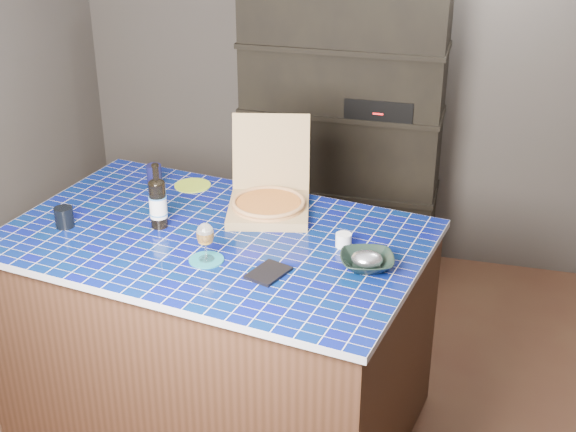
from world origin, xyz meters
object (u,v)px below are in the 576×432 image
(wine_glass, at_px, (205,235))
(bowl, at_px, (367,262))
(pizza_box, at_px, (269,201))
(dvd_case, at_px, (268,273))
(kitchen_island, at_px, (218,330))
(mead_bottle, at_px, (158,202))

(wine_glass, xyz_separation_m, bowl, (0.65, 0.11, -0.09))
(pizza_box, height_order, wine_glass, pizza_box)
(pizza_box, xyz_separation_m, dvd_case, (0.16, -0.56, -0.05))
(pizza_box, relative_size, dvd_case, 3.00)
(pizza_box, bearing_deg, bowl, -49.86)
(pizza_box, xyz_separation_m, bowl, (0.53, -0.40, -0.03))
(kitchen_island, bearing_deg, wine_glass, -68.54)
(kitchen_island, distance_m, mead_bottle, 0.67)
(kitchen_island, height_order, wine_glass, wine_glass)
(dvd_case, distance_m, bowl, 0.40)
(mead_bottle, xyz_separation_m, dvd_case, (0.59, -0.28, -0.11))
(bowl, bearing_deg, dvd_case, -157.38)
(dvd_case, bearing_deg, kitchen_island, 160.90)
(kitchen_island, bearing_deg, bowl, 0.51)
(mead_bottle, bearing_deg, kitchen_island, -4.49)
(dvd_case, bearing_deg, wine_glass, -168.78)
(kitchen_island, relative_size, pizza_box, 3.84)
(wine_glass, bearing_deg, bowl, 9.77)
(pizza_box, xyz_separation_m, wine_glass, (-0.12, -0.51, 0.06))
(wine_glass, distance_m, bowl, 0.66)
(kitchen_island, xyz_separation_m, pizza_box, (0.17, 0.29, 0.55))
(kitchen_island, xyz_separation_m, bowl, (0.69, -0.11, 0.52))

